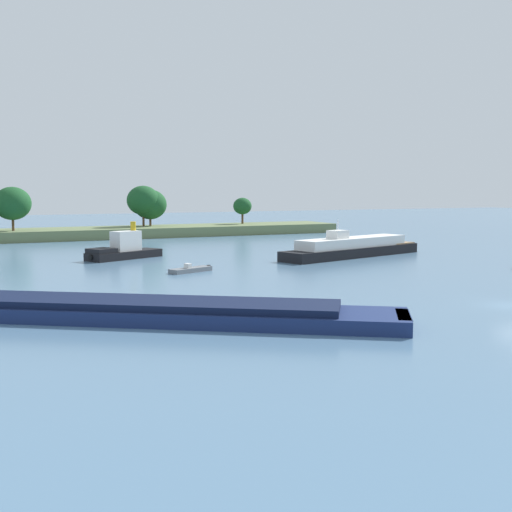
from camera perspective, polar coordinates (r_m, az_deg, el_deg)
The scene contains 6 objects.
ground_plane at distance 55.25m, azimuth 21.42°, elevation -4.08°, with size 400.00×400.00×0.00m, color slate.
treeline_island at distance 126.70m, azimuth -10.87°, elevation 2.83°, with size 80.40×12.43×9.71m.
tugboat at distance 87.17m, azimuth -11.54°, elevation 0.55°, with size 10.89×7.47×4.83m.
white_riverboat at distance 89.13m, azimuth 8.42°, elevation 0.72°, with size 24.11×10.83×5.10m.
cargo_barge at distance 47.52m, azimuth -13.29°, elevation -4.41°, with size 36.46×27.45×5.57m.
fishing_skiff at distance 72.33m, azimuth -5.73°, elevation -1.19°, with size 5.42×3.36×0.99m.
Camera 1 is at (-39.94, -37.05, 9.21)m, focal length 45.81 mm.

